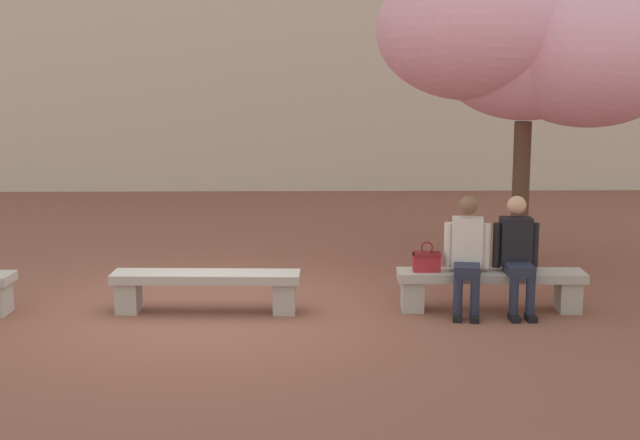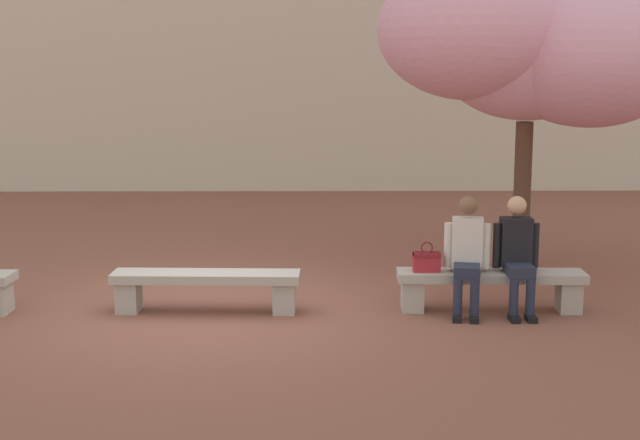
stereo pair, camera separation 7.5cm
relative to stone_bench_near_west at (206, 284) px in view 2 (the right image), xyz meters
The scene contains 7 objects.
ground_plane 0.31m from the stone_bench_near_west, ahead, with size 100.00×100.00×0.00m, color brown.
stone_bench_near_west is the anchor object (origin of this frame).
stone_bench_center 3.17m from the stone_bench_near_west, ahead, with size 2.09×0.50×0.45m.
person_seated_left 2.91m from the stone_bench_near_west, ahead, with size 0.50×0.72×1.29m.
person_seated_right 3.46m from the stone_bench_near_west, ahead, with size 0.51×0.68×1.29m.
handbag 2.46m from the stone_bench_near_west, ahead, with size 0.30×0.15×0.34m.
cherry_tree_main 5.37m from the stone_bench_near_west, 29.01° to the left, with size 4.09×2.65×4.10m.
Camera 2 is at (1.14, -9.62, 2.69)m, focal length 50.00 mm.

